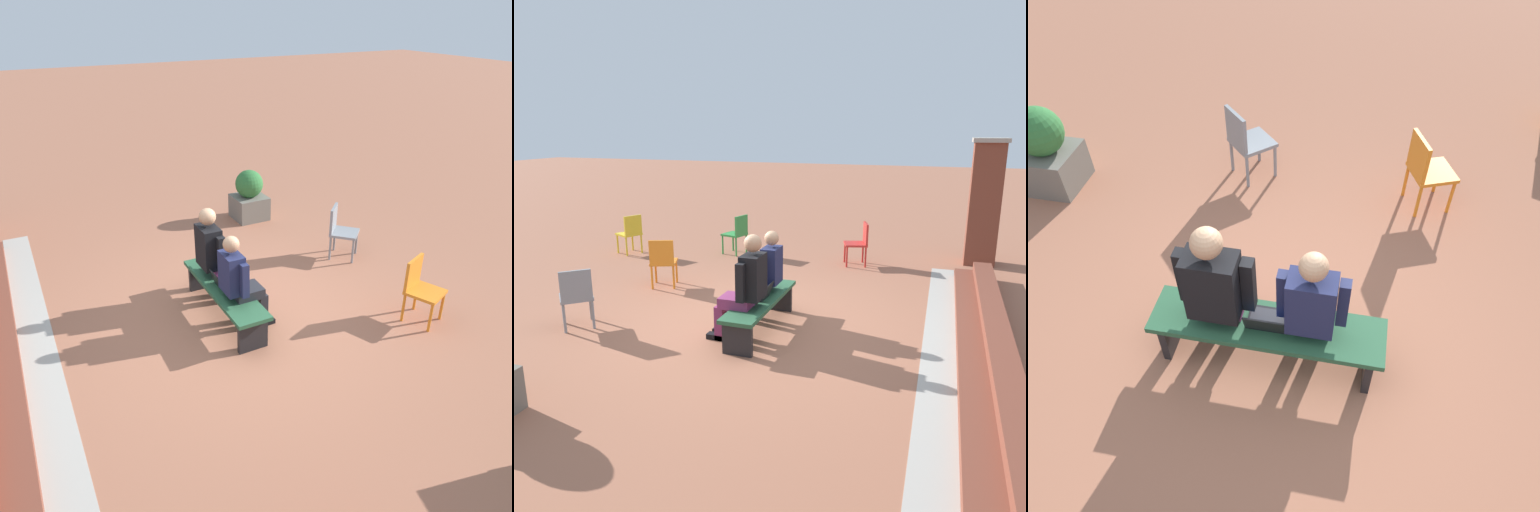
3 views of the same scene
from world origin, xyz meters
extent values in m
plane|color=#9E6047|center=(0.00, 0.00, 0.00)|extent=(60.00, 60.00, 0.00)
cube|color=#285638|center=(0.12, 0.16, 0.42)|extent=(1.80, 0.44, 0.05)
cube|color=black|center=(-0.68, 0.16, 0.20)|extent=(0.06, 0.37, 0.40)
cube|color=black|center=(0.92, 0.16, 0.20)|extent=(0.06, 0.37, 0.40)
cube|color=#232328|center=(-0.21, 0.00, 0.50)|extent=(0.31, 0.36, 0.13)
cube|color=#232328|center=(-0.29, -0.18, 0.23)|extent=(0.10, 0.11, 0.45)
cube|color=black|center=(-0.29, -0.23, 0.03)|extent=(0.10, 0.22, 0.06)
cube|color=#232328|center=(-0.13, -0.18, 0.23)|extent=(0.10, 0.11, 0.45)
cube|color=black|center=(-0.13, -0.23, 0.03)|extent=(0.10, 0.22, 0.06)
cube|color=#1E2347|center=(-0.21, 0.20, 0.82)|extent=(0.34, 0.22, 0.50)
cube|color=#195133|center=(-0.21, 0.09, 0.78)|extent=(0.05, 0.01, 0.30)
cube|color=#1E2347|center=(-0.43, 0.14, 0.80)|extent=(0.08, 0.09, 0.43)
cube|color=#1E2347|center=(0.00, 0.14, 0.80)|extent=(0.08, 0.09, 0.43)
sphere|color=tan|center=(-0.21, 0.20, 1.20)|extent=(0.20, 0.20, 0.20)
cube|color=#7F2D5B|center=(0.49, -0.02, 0.51)|extent=(0.34, 0.40, 0.14)
cube|color=#7F2D5B|center=(0.40, -0.22, 0.23)|extent=(0.11, 0.12, 0.45)
cube|color=black|center=(0.40, -0.28, 0.04)|extent=(0.11, 0.24, 0.07)
cube|color=#7F2D5B|center=(0.58, -0.22, 0.23)|extent=(0.11, 0.12, 0.45)
cube|color=black|center=(0.58, -0.28, 0.04)|extent=(0.11, 0.24, 0.07)
cube|color=black|center=(0.49, 0.20, 0.86)|extent=(0.38, 0.24, 0.56)
cube|color=black|center=(0.25, 0.13, 0.84)|extent=(0.09, 0.10, 0.48)
cube|color=black|center=(0.73, 0.13, 0.84)|extent=(0.09, 0.10, 0.48)
sphere|color=tan|center=(0.49, 0.20, 1.28)|extent=(0.22, 0.22, 0.22)
cube|color=black|center=(0.11, 0.12, 0.46)|extent=(0.32, 0.22, 0.02)
cube|color=#2D2D33|center=(0.11, 0.11, 0.47)|extent=(0.29, 0.15, 0.00)
cube|color=black|center=(0.11, 0.26, 0.57)|extent=(0.32, 0.07, 0.19)
cube|color=#33519E|center=(0.11, 0.25, 0.57)|extent=(0.28, 0.06, 0.17)
cube|color=gray|center=(0.81, -2.24, 0.42)|extent=(0.59, 0.59, 0.04)
cube|color=gray|center=(0.95, -2.11, 0.64)|extent=(0.30, 0.32, 0.40)
cylinder|color=gray|center=(0.55, -2.24, 0.20)|extent=(0.04, 0.04, 0.40)
cylinder|color=gray|center=(0.80, -2.50, 0.20)|extent=(0.04, 0.04, 0.40)
cylinder|color=gray|center=(0.81, -1.99, 0.20)|extent=(0.04, 0.04, 0.40)
cylinder|color=gray|center=(1.06, -2.25, 0.20)|extent=(0.04, 0.04, 0.40)
cube|color=orange|center=(-1.14, -2.06, 0.42)|extent=(0.55, 0.55, 0.04)
cube|color=orange|center=(-0.97, -1.99, 0.64)|extent=(0.19, 0.39, 0.40)
cylinder|color=orange|center=(-1.38, -1.96, 0.20)|extent=(0.04, 0.04, 0.40)
cylinder|color=orange|center=(-1.24, -2.29, 0.20)|extent=(0.04, 0.04, 0.40)
cylinder|color=orange|center=(-1.04, -1.82, 0.20)|extent=(0.04, 0.04, 0.40)
cylinder|color=orange|center=(-0.91, -2.16, 0.20)|extent=(0.04, 0.04, 0.40)
cube|color=#6B665B|center=(2.95, -1.63, 0.22)|extent=(0.60, 0.60, 0.44)
sphere|color=#2D6B33|center=(2.95, -1.63, 0.68)|extent=(0.52, 0.52, 0.52)
camera|label=1|loc=(-4.95, 2.34, 3.70)|focal=35.00mm
camera|label=2|loc=(5.96, 2.34, 2.66)|focal=35.00mm
camera|label=3|loc=(-0.43, 2.34, 3.54)|focal=35.00mm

